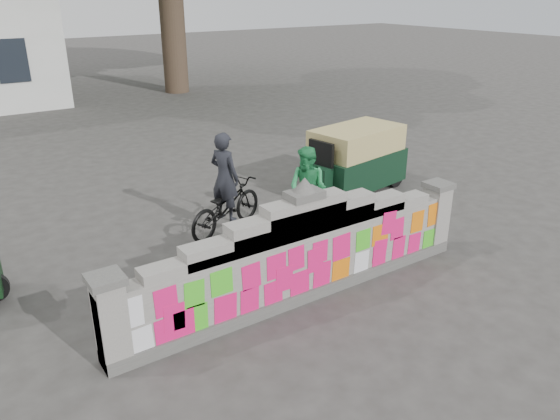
{
  "coord_description": "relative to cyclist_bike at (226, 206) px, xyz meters",
  "views": [
    {
      "loc": [
        -4.54,
        -6.02,
        4.6
      ],
      "look_at": [
        0.25,
        1.0,
        1.1
      ],
      "focal_mm": 35.0,
      "sensor_mm": 36.0,
      "label": 1
    }
  ],
  "objects": [
    {
      "name": "cyclist_rider",
      "position": [
        0.0,
        0.0,
        0.37
      ],
      "size": [
        0.63,
        0.76,
        1.79
      ],
      "primitive_type": "imported",
      "rotation": [
        0.0,
        0.0,
        1.93
      ],
      "color": "black",
      "rests_on": "ground"
    },
    {
      "name": "cyclist_bike",
      "position": [
        0.0,
        0.0,
        0.0
      ],
      "size": [
        2.13,
        1.37,
        1.05
      ],
      "primitive_type": "imported",
      "rotation": [
        0.0,
        0.0,
        1.93
      ],
      "color": "black",
      "rests_on": "ground"
    },
    {
      "name": "rickshaw_right",
      "position": [
        3.67,
        0.34,
        0.27
      ],
      "size": [
        2.86,
        1.66,
        1.54
      ],
      "rotation": [
        0.0,
        0.0,
        3.3
      ],
      "color": "black",
      "rests_on": "ground"
    },
    {
      "name": "parapet_wall",
      "position": [
        -0.24,
        -2.92,
        0.22
      ],
      "size": [
        6.48,
        0.44,
        2.01
      ],
      "color": "#4C4C49",
      "rests_on": "ground"
    },
    {
      "name": "pedestrian",
      "position": [
        1.4,
        -0.85,
        0.33
      ],
      "size": [
        0.9,
        1.01,
        1.71
      ],
      "primitive_type": "imported",
      "rotation": [
        0.0,
        0.0,
        -1.21
      ],
      "color": "#299853",
      "rests_on": "ground"
    },
    {
      "name": "ground",
      "position": [
        -0.24,
        -2.92,
        -0.53
      ],
      "size": [
        100.0,
        100.0,
        0.0
      ],
      "primitive_type": "plane",
      "color": "#383533",
      "rests_on": "ground"
    }
  ]
}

